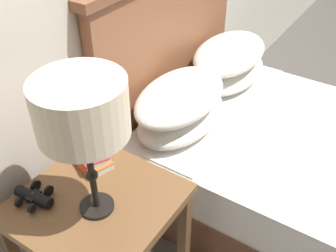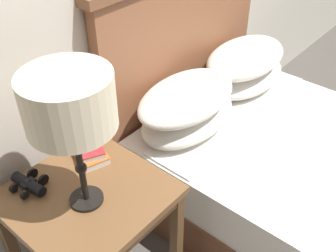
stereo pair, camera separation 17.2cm
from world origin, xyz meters
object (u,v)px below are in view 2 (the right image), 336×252
Objects in this scene: nightstand at (89,206)px; binoculars_pair at (29,184)px; book_on_nightstand at (89,153)px; table_lamp at (69,104)px; bed at (308,177)px; book_stacked_on_top at (89,147)px.

nightstand is 3.74× the size of binoculars_pair.
table_lamp is at bearing -132.49° from book_on_nightstand.
book_stacked_on_top is at bearing 139.13° from bed.
table_lamp is 0.48m from book_stacked_on_top.
nightstand is 0.53m from table_lamp.
nightstand is 0.31× the size of bed.
bed is 1.13m from book_on_nightstand.
bed is (0.97, -0.55, -0.22)m from nightstand.
table_lamp is at bearing -133.31° from book_stacked_on_top.
binoculars_pair is at bearing 173.33° from book_stacked_on_top.
table_lamp reaches higher than nightstand.
bed is 1.35m from table_lamp.
nightstand is 1.14m from bed.
table_lamp is 2.72× the size of book_stacked_on_top.
binoculars_pair reaches higher than nightstand.
nightstand is 0.26m from book_stacked_on_top.
bed reaches higher than book_stacked_on_top.
binoculars_pair is at bearing 115.04° from table_lamp.
binoculars_pair is (-0.28, 0.03, -0.03)m from book_stacked_on_top.
book_on_nightstand is at bearing -161.14° from book_stacked_on_top.
table_lamp is (-1.00, 0.52, 0.74)m from bed.
nightstand is at bearing -133.28° from book_on_nightstand.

